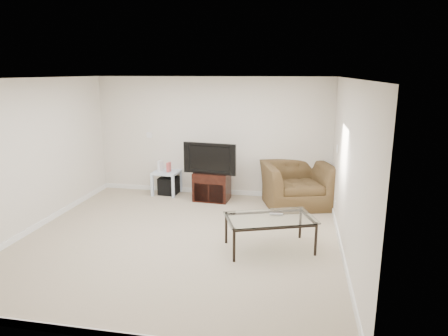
% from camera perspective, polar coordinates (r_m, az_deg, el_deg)
% --- Properties ---
extents(floor, '(5.00, 5.00, 0.00)m').
position_cam_1_polar(floor, '(6.49, -6.40, -10.03)').
color(floor, tan).
rests_on(floor, ground).
extents(ceiling, '(5.00, 5.00, 0.00)m').
position_cam_1_polar(ceiling, '(5.95, -7.04, 12.62)').
color(ceiling, white).
rests_on(ceiling, ground).
extents(wall_back, '(5.00, 0.02, 2.50)m').
position_cam_1_polar(wall_back, '(8.48, -1.71, 4.48)').
color(wall_back, silver).
rests_on(wall_back, ground).
extents(wall_left, '(0.02, 5.00, 2.50)m').
position_cam_1_polar(wall_left, '(7.24, -25.98, 1.53)').
color(wall_left, silver).
rests_on(wall_left, ground).
extents(wall_right, '(0.02, 5.00, 2.50)m').
position_cam_1_polar(wall_right, '(5.88, 17.28, -0.23)').
color(wall_right, silver).
rests_on(wall_right, ground).
extents(plate_back, '(0.12, 0.02, 0.12)m').
position_cam_1_polar(plate_back, '(8.87, -10.63, 4.66)').
color(plate_back, white).
rests_on(plate_back, wall_back).
extents(plate_right_switch, '(0.02, 0.09, 0.13)m').
position_cam_1_polar(plate_right_switch, '(7.43, 15.85, 2.67)').
color(plate_right_switch, white).
rests_on(plate_right_switch, wall_right).
extents(plate_right_outlet, '(0.02, 0.08, 0.12)m').
position_cam_1_polar(plate_right_outlet, '(7.38, 15.57, -5.02)').
color(plate_right_outlet, white).
rests_on(plate_right_outlet, wall_right).
extents(tv_stand, '(0.74, 0.54, 0.59)m').
position_cam_1_polar(tv_stand, '(8.24, -1.73, -2.60)').
color(tv_stand, black).
rests_on(tv_stand, floor).
extents(dvd_player, '(0.42, 0.31, 0.06)m').
position_cam_1_polar(dvd_player, '(8.15, -1.82, -1.35)').
color(dvd_player, black).
rests_on(dvd_player, tv_stand).
extents(television, '(1.03, 0.33, 0.63)m').
position_cam_1_polar(television, '(8.06, -1.82, 1.51)').
color(television, black).
rests_on(television, tv_stand).
extents(side_table, '(0.56, 0.56, 0.51)m').
position_cam_1_polar(side_table, '(8.74, -8.15, -2.07)').
color(side_table, silver).
rests_on(side_table, floor).
extents(subwoofer, '(0.40, 0.40, 0.38)m').
position_cam_1_polar(subwoofer, '(8.76, -7.89, -2.52)').
color(subwoofer, black).
rests_on(subwoofer, floor).
extents(game_console, '(0.08, 0.18, 0.23)m').
position_cam_1_polar(game_console, '(8.67, -9.06, 0.31)').
color(game_console, white).
rests_on(game_console, side_table).
extents(game_case, '(0.06, 0.15, 0.20)m').
position_cam_1_polar(game_case, '(8.60, -7.90, 0.13)').
color(game_case, '#CC4C4C').
rests_on(game_case, side_table).
extents(recliner, '(1.48, 1.18, 1.13)m').
position_cam_1_polar(recliner, '(7.99, 10.38, -1.34)').
color(recliner, brown).
rests_on(recliner, floor).
extents(coffee_table, '(1.46, 1.13, 0.50)m').
position_cam_1_polar(coffee_table, '(6.05, 6.51, -9.24)').
color(coffee_table, black).
rests_on(coffee_table, floor).
extents(remote, '(0.21, 0.07, 0.02)m').
position_cam_1_polar(remote, '(6.06, 7.48, -6.56)').
color(remote, '#B2B2B7').
rests_on(remote, coffee_table).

